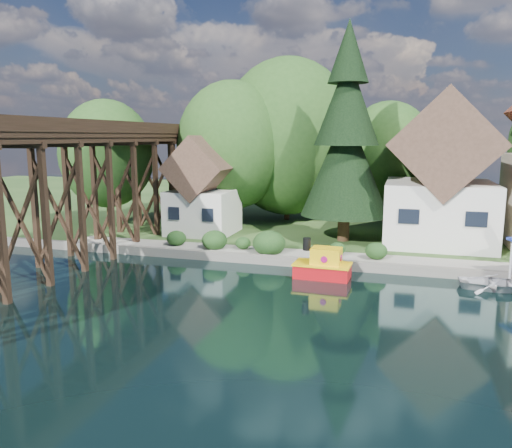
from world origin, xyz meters
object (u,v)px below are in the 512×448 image
object	(u,v)px
boat_white_a	(498,282)
house_left	(440,180)
shed	(203,192)
tugboat	(323,266)
trestle_bridge	(76,182)
conifer	(346,138)

from	to	relation	value
boat_white_a	house_left	bearing A→B (deg)	13.23
shed	boat_white_a	size ratio (longest dim) A/B	1.95
tugboat	house_left	bearing A→B (deg)	55.76
shed	trestle_bridge	bearing A→B (deg)	-118.19
conifer	shed	bearing A→B (deg)	-179.01
trestle_bridge	conifer	xyz separation A→B (m)	(16.28, 9.52, 2.84)
house_left	shed	size ratio (longest dim) A/B	1.40
trestle_bridge	conifer	size ratio (longest dim) A/B	2.77
trestle_bridge	house_left	bearing A→B (deg)	25.21
house_left	tugboat	xyz separation A→B (m)	(-6.86, -10.08, -4.42)
house_left	boat_white_a	xyz separation A→B (m)	(2.68, -9.64, -4.72)
shed	tugboat	bearing A→B (deg)	-37.62
trestle_bridge	shed	world-z (taller)	trestle_bridge
shed	conifer	xyz separation A→B (m)	(11.28, 0.19, 4.36)
tugboat	boat_white_a	bearing A→B (deg)	2.68
conifer	tugboat	xyz separation A→B (m)	(-0.15, -8.78, -7.46)
tugboat	boat_white_a	distance (m)	9.56
house_left	conifer	xyz separation A→B (m)	(-6.72, -1.31, 3.05)
house_left	conifer	size ratio (longest dim) A/B	0.69
house_left	shed	world-z (taller)	house_left
trestle_bridge	conifer	world-z (taller)	conifer
shed	tugboat	size ratio (longest dim) A/B	2.31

